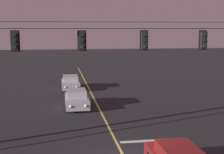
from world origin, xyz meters
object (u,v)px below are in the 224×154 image
Objects in this scene: traffic_light_centre at (145,40)px; traffic_light_right_inner at (204,40)px; car_oncoming_trailing at (70,83)px; traffic_light_leftmost at (15,41)px; car_oncoming_lead at (77,99)px; traffic_light_left_inner at (82,41)px.

traffic_light_right_inner is at bearing 0.00° from traffic_light_centre.
traffic_light_leftmost is at bearing -101.46° from car_oncoming_trailing.
car_oncoming_lead is 8.37m from car_oncoming_trailing.
car_oncoming_trailing is (3.39, 16.72, -4.95)m from traffic_light_leftmost.
traffic_light_centre is 1.00× the size of traffic_light_right_inner.
car_oncoming_trailing is at bearing 90.40° from traffic_light_left_inner.
traffic_light_left_inner and traffic_light_right_inner have the same top height.
traffic_light_left_inner is (3.51, 0.00, 0.00)m from traffic_light_leftmost.
traffic_light_leftmost is 1.00× the size of traffic_light_left_inner.
car_oncoming_lead is at bearing 89.45° from traffic_light_left_inner.
traffic_light_centre is 0.28× the size of car_oncoming_lead.
traffic_light_leftmost and traffic_light_centre have the same top height.
traffic_light_left_inner is 3.46m from traffic_light_centre.
traffic_light_leftmost is at bearing -113.24° from car_oncoming_lead.
car_oncoming_lead is 1.00× the size of car_oncoming_trailing.
traffic_light_centre is at bearing 180.00° from traffic_light_right_inner.
traffic_light_right_inner is 11.88m from car_oncoming_lead.
traffic_light_leftmost and traffic_light_left_inner have the same top height.
traffic_light_left_inner and traffic_light_centre have the same top height.
traffic_light_left_inner is 17.43m from car_oncoming_trailing.
car_oncoming_trailing is at bearing 112.88° from traffic_light_right_inner.
traffic_light_left_inner is 0.28× the size of car_oncoming_trailing.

